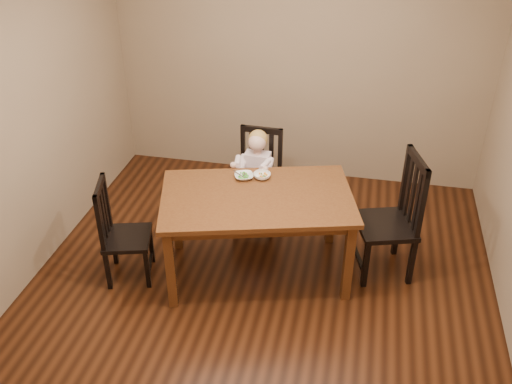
% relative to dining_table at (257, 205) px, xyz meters
% --- Properties ---
extents(room, '(4.01, 4.01, 2.71)m').
position_rel_dining_table_xyz_m(room, '(0.07, -0.13, 0.65)').
color(room, '#421F0E').
rests_on(room, ground).
extents(dining_table, '(1.79, 1.34, 0.80)m').
position_rel_dining_table_xyz_m(dining_table, '(0.00, 0.00, 0.00)').
color(dining_table, '#4A2611').
rests_on(dining_table, room).
extents(chair_child, '(0.45, 0.43, 1.00)m').
position_rel_dining_table_xyz_m(chair_child, '(-0.15, 0.77, -0.23)').
color(chair_child, black).
rests_on(chair_child, room).
extents(chair_left, '(0.48, 0.50, 0.95)m').
position_rel_dining_table_xyz_m(chair_left, '(-1.13, -0.29, -0.25)').
color(chair_left, black).
rests_on(chair_left, room).
extents(chair_right, '(0.59, 0.61, 1.14)m').
position_rel_dining_table_xyz_m(chair_right, '(1.13, 0.26, -0.16)').
color(chair_right, black).
rests_on(chair_right, room).
extents(toddler, '(0.33, 0.41, 0.55)m').
position_rel_dining_table_xyz_m(toddler, '(-0.15, 0.72, -0.08)').
color(toddler, silver).
rests_on(toddler, chair_child).
extents(bowl_peas, '(0.21, 0.21, 0.04)m').
position_rel_dining_table_xyz_m(bowl_peas, '(-0.17, 0.26, 0.11)').
color(bowl_peas, white).
rests_on(bowl_peas, dining_table).
extents(bowl_veg, '(0.19, 0.19, 0.05)m').
position_rel_dining_table_xyz_m(bowl_veg, '(-0.02, 0.29, 0.12)').
color(bowl_veg, white).
rests_on(bowl_veg, dining_table).
extents(fork, '(0.12, 0.05, 0.05)m').
position_rel_dining_table_xyz_m(fork, '(-0.20, 0.23, 0.14)').
color(fork, silver).
rests_on(fork, bowl_peas).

